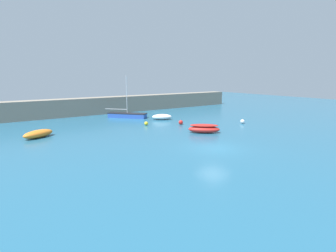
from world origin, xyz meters
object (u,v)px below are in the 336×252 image
object	(u,v)px
mooring_buoy_yellow	(146,123)
rowboat_with_red_cover	(204,128)
rowboat_white_midwater	(162,117)
mooring_buoy_white	(242,121)
rowboat_blue_near	(38,134)
sailboat_tall_mast	(127,115)
mooring_buoy_red	(181,122)

from	to	relation	value
mooring_buoy_yellow	rowboat_with_red_cover	bearing A→B (deg)	-67.89
rowboat_white_midwater	mooring_buoy_white	distance (m)	11.21
rowboat_blue_near	mooring_buoy_white	size ratio (longest dim) A/B	6.19
sailboat_tall_mast	mooring_buoy_white	size ratio (longest dim) A/B	11.31
mooring_buoy_yellow	mooring_buoy_white	bearing A→B (deg)	-29.23
mooring_buoy_yellow	mooring_buoy_red	distance (m)	4.49
mooring_buoy_yellow	mooring_buoy_white	size ratio (longest dim) A/B	0.88
rowboat_with_red_cover	rowboat_blue_near	bearing A→B (deg)	12.75
rowboat_with_red_cover	mooring_buoy_red	world-z (taller)	rowboat_with_red_cover
rowboat_white_midwater	rowboat_blue_near	bearing A→B (deg)	-144.40
sailboat_tall_mast	mooring_buoy_yellow	distance (m)	7.04
sailboat_tall_mast	rowboat_white_midwater	world-z (taller)	sailboat_tall_mast
sailboat_tall_mast	rowboat_blue_near	xyz separation A→B (m)	(-13.24, -6.54, 0.01)
mooring_buoy_white	rowboat_white_midwater	bearing A→B (deg)	128.55
rowboat_white_midwater	mooring_buoy_yellow	world-z (taller)	rowboat_white_midwater
sailboat_tall_mast	rowboat_blue_near	size ratio (longest dim) A/B	1.83
rowboat_blue_near	mooring_buoy_red	size ratio (longest dim) A/B	6.08
mooring_buoy_white	mooring_buoy_red	size ratio (longest dim) A/B	0.98
rowboat_blue_near	mooring_buoy_red	bearing A→B (deg)	-35.06
mooring_buoy_white	mooring_buoy_red	world-z (taller)	mooring_buoy_red
rowboat_with_red_cover	rowboat_white_midwater	bearing A→B (deg)	-56.12
rowboat_white_midwater	mooring_buoy_red	world-z (taller)	rowboat_white_midwater
rowboat_with_red_cover	mooring_buoy_white	distance (m)	8.15
rowboat_with_red_cover	rowboat_blue_near	distance (m)	17.45
rowboat_white_midwater	mooring_buoy_yellow	size ratio (longest dim) A/B	6.49
sailboat_tall_mast	mooring_buoy_yellow	world-z (taller)	sailboat_tall_mast
rowboat_with_red_cover	mooring_buoy_white	xyz separation A→B (m)	(8.04, 1.30, -0.20)
rowboat_blue_near	mooring_buoy_white	distance (m)	24.49
rowboat_with_red_cover	sailboat_tall_mast	bearing A→B (deg)	-41.16
rowboat_white_midwater	mooring_buoy_yellow	xyz separation A→B (m)	(-4.11, -2.56, -0.15)
mooring_buoy_yellow	mooring_buoy_red	xyz separation A→B (m)	(3.98, -2.07, 0.04)
mooring_buoy_white	mooring_buoy_red	xyz separation A→B (m)	(-7.11, 4.14, 0.01)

